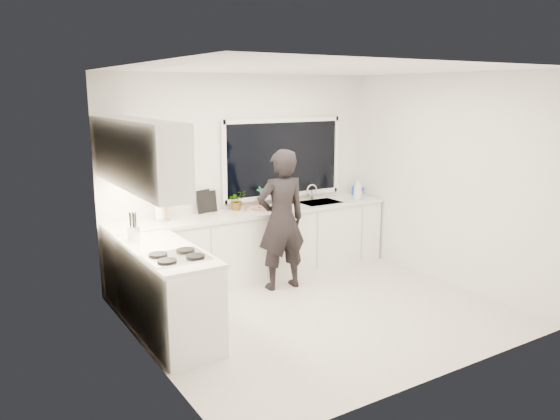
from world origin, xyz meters
TOP-DOWN VIEW (x-y plane):
  - floor at (0.00, 0.00)m, footprint 4.00×3.50m
  - wall_back at (0.00, 1.76)m, footprint 4.00×0.02m
  - wall_left at (-2.01, 0.00)m, footprint 0.02×3.50m
  - wall_right at (2.01, 0.00)m, footprint 0.02×3.50m
  - ceiling at (0.00, 0.00)m, footprint 4.00×3.50m
  - window at (0.60, 1.73)m, footprint 1.80×0.02m
  - base_cabinets_back at (0.00, 1.45)m, footprint 3.92×0.58m
  - base_cabinets_left at (-1.67, 0.35)m, footprint 0.58×1.60m
  - countertop_back at (0.00, 1.44)m, footprint 3.94×0.62m
  - countertop_left at (-1.67, 0.35)m, footprint 0.62×1.60m
  - upper_cabinets at (-1.79, 0.70)m, footprint 0.34×2.10m
  - sink at (1.05, 1.45)m, footprint 0.58×0.42m
  - faucet at (1.05, 1.65)m, footprint 0.03×0.03m
  - stovetop at (-1.69, -0.00)m, footprint 0.56×0.48m
  - person at (0.05, 0.90)m, footprint 0.69×0.48m
  - pizza_tray at (0.07, 1.42)m, footprint 0.55×0.49m
  - pizza at (0.07, 1.42)m, footprint 0.49×0.44m
  - watering_can at (1.85, 1.61)m, footprint 0.19×0.19m
  - paper_towel_roll at (-1.29, 1.55)m, footprint 0.12×0.12m
  - knife_block at (-1.23, 1.59)m, footprint 0.16×0.14m
  - utensil_crock at (-1.85, 0.80)m, footprint 0.17×0.17m
  - picture_frame_large at (-0.58, 1.69)m, footprint 0.22×0.02m
  - picture_frame_small at (-0.64, 1.69)m, footprint 0.24×0.11m
  - herb_plants at (0.25, 1.61)m, footprint 1.10×0.22m
  - soap_bottles at (1.62, 1.30)m, footprint 0.16×0.16m

SIDE VIEW (x-z plane):
  - floor at x=0.00m, z-range -0.02..0.00m
  - base_cabinets_back at x=0.00m, z-range 0.00..0.88m
  - base_cabinets_left at x=-1.67m, z-range 0.00..0.88m
  - sink at x=1.05m, z-range 0.80..0.94m
  - person at x=0.05m, z-range 0.00..1.78m
  - countertop_back at x=0.00m, z-range 0.88..0.92m
  - countertop_left at x=-1.67m, z-range 0.88..0.92m
  - stovetop at x=-1.69m, z-range 0.92..0.95m
  - pizza_tray at x=0.07m, z-range 0.92..0.95m
  - pizza at x=0.07m, z-range 0.95..0.96m
  - watering_can at x=1.85m, z-range 0.92..1.05m
  - utensil_crock at x=-1.85m, z-range 0.92..1.08m
  - faucet at x=1.05m, z-range 0.92..1.14m
  - knife_block at x=-1.23m, z-range 0.92..1.14m
  - paper_towel_roll at x=-1.29m, z-range 0.92..1.18m
  - picture_frame_large at x=-0.58m, z-range 0.92..1.20m
  - soap_bottles at x=1.62m, z-range 0.91..1.23m
  - herb_plants at x=0.25m, z-range 0.90..1.24m
  - picture_frame_small at x=-0.64m, z-range 0.92..1.22m
  - wall_back at x=0.00m, z-range 0.00..2.70m
  - wall_left at x=-2.01m, z-range 0.00..2.70m
  - wall_right at x=2.01m, z-range 0.00..2.70m
  - window at x=0.60m, z-range 1.05..2.05m
  - upper_cabinets at x=-1.79m, z-range 1.50..2.20m
  - ceiling at x=0.00m, z-range 2.70..2.72m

